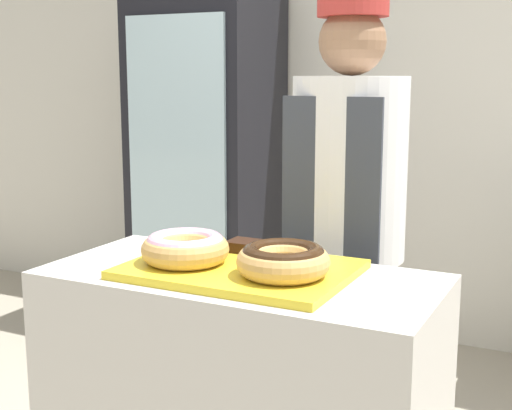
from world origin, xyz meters
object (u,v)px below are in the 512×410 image
donut_light_glaze (185,247)px  baker_person (347,237)px  brownie_back_left (243,246)px  brownie_back_right (285,251)px  beverage_fridge (207,164)px  donut_chocolate_glaze (283,259)px  serving_tray (240,269)px

donut_light_glaze → baker_person: size_ratio=0.15×
brownie_back_left → donut_light_glaze: bearing=-113.0°
brownie_back_right → beverage_fridge: (-1.21, 1.60, 0.01)m
brownie_back_left → baker_person: baker_person is taller
donut_chocolate_glaze → beverage_fridge: 2.21m
brownie_back_left → beverage_fridge: bearing=123.8°
brownie_back_left → beverage_fridge: 1.93m
serving_tray → donut_light_glaze: donut_light_glaze is taller
serving_tray → baker_person: (0.11, 0.58, -0.01)m
donut_light_glaze → brownie_back_left: size_ratio=2.83×
brownie_back_left → beverage_fridge: beverage_fridge is taller
serving_tray → donut_chocolate_glaze: 0.17m
baker_person → brownie_back_left: bearing=-113.2°
donut_chocolate_glaze → baker_person: size_ratio=0.15×
donut_chocolate_glaze → brownie_back_right: donut_chocolate_glaze is taller
brownie_back_left → baker_person: 0.47m
donut_light_glaze → baker_person: 0.68m
serving_tray → brownie_back_right: bearing=65.7°
baker_person → beverage_fridge: (-1.25, 1.18, 0.05)m
donut_chocolate_glaze → brownie_back_right: (-0.08, 0.20, -0.03)m
brownie_back_right → brownie_back_left: bearing=180.0°
serving_tray → donut_light_glaze: bearing=-163.8°
serving_tray → baker_person: 0.59m
donut_light_glaze → baker_person: (0.27, 0.62, -0.07)m
beverage_fridge → donut_light_glaze: bearing=-61.3°
donut_chocolate_glaze → brownie_back_right: bearing=113.0°
serving_tray → brownie_back_right: size_ratio=6.98×
baker_person → beverage_fridge: beverage_fridge is taller
donut_chocolate_glaze → brownie_back_right: size_ratio=2.83×
serving_tray → donut_light_glaze: (-0.15, -0.04, 0.06)m
donut_chocolate_glaze → beverage_fridge: bearing=125.7°
brownie_back_left → brownie_back_right: bearing=0.0°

